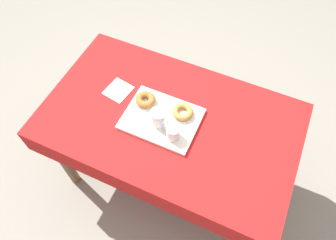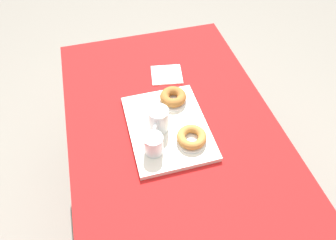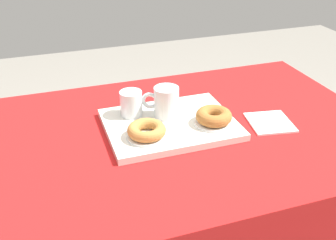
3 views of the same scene
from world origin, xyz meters
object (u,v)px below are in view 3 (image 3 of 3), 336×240
sugar_donut_right (214,116)px  donut_plate_right (213,123)px  sugar_donut_left (147,130)px  serving_tray (170,124)px  donut_plate_left (147,136)px  water_glass_near (131,105)px  paper_napkin (270,122)px  dining_table (162,161)px  tea_mug_left (166,103)px

sugar_donut_right → donut_plate_right: bearing=0.0°
sugar_donut_left → donut_plate_right: 0.22m
serving_tray → donut_plate_left: 0.12m
donut_plate_right → serving_tray: bearing=155.5°
water_glass_near → paper_napkin: bearing=-21.0°
paper_napkin → water_glass_near: bearing=159.0°
dining_table → paper_napkin: paper_napkin is taller
donut_plate_left → sugar_donut_right: bearing=2.8°
dining_table → tea_mug_left: (0.04, 0.06, 0.17)m
tea_mug_left → paper_napkin: (0.31, -0.11, -0.06)m
donut_plate_left → tea_mug_left: bearing=48.1°
water_glass_near → donut_plate_left: (0.01, -0.15, -0.03)m
donut_plate_right → sugar_donut_right: bearing=0.0°
tea_mug_left → sugar_donut_right: size_ratio=1.02×
sugar_donut_right → dining_table: bearing=169.2°
donut_plate_right → paper_napkin: donut_plate_right is taller
donut_plate_right → water_glass_near: bearing=148.7°
tea_mug_left → donut_plate_right: (0.12, -0.09, -0.04)m
donut_plate_right → sugar_donut_right: (0.00, 0.00, 0.02)m
sugar_donut_right → water_glass_near: bearing=148.7°
water_glass_near → paper_napkin: 0.44m
tea_mug_left → paper_napkin: tea_mug_left is taller
sugar_donut_left → donut_plate_right: size_ratio=0.95×
serving_tray → paper_napkin: bearing=-14.1°
tea_mug_left → donut_plate_left: size_ratio=0.95×
paper_napkin → donut_plate_left: bearing=178.4°
donut_plate_right → donut_plate_left: bearing=-177.2°
dining_table → donut_plate_left: donut_plate_left is taller
donut_plate_left → sugar_donut_left: size_ratio=1.05×
tea_mug_left → water_glass_near: 0.11m
serving_tray → sugar_donut_right: (0.12, -0.06, 0.04)m
dining_table → sugar_donut_left: sugar_donut_left is taller
dining_table → donut_plate_right: (0.16, -0.03, 0.13)m
dining_table → serving_tray: (0.04, 0.03, 0.11)m
water_glass_near → sugar_donut_left: bearing=-86.9°
paper_napkin → dining_table: bearing=171.4°
dining_table → tea_mug_left: bearing=60.4°
tea_mug_left → paper_napkin: size_ratio=0.81×
dining_table → donut_plate_left: size_ratio=11.71×
sugar_donut_right → paper_napkin: (0.19, -0.02, -0.04)m
dining_table → tea_mug_left: tea_mug_left is taller
tea_mug_left → donut_plate_left: tea_mug_left is taller
donut_plate_left → donut_plate_right: bearing=2.8°
dining_table → serving_tray: serving_tray is taller
donut_plate_left → water_glass_near: bearing=93.1°
dining_table → sugar_donut_right: bearing=-10.8°
water_glass_near → sugar_donut_right: 0.26m
tea_mug_left → donut_plate_left: (-0.09, -0.10, -0.04)m
dining_table → paper_napkin: bearing=-8.6°
dining_table → sugar_donut_left: 0.16m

